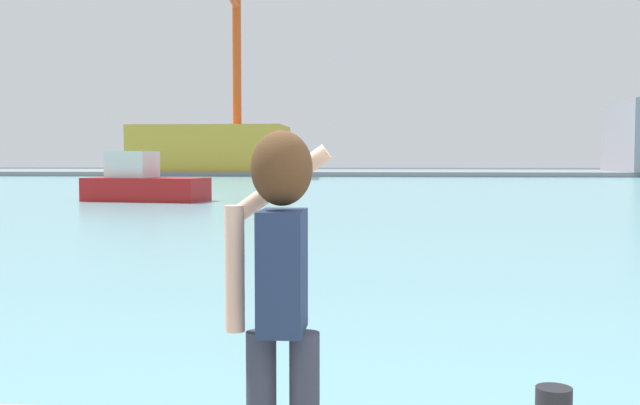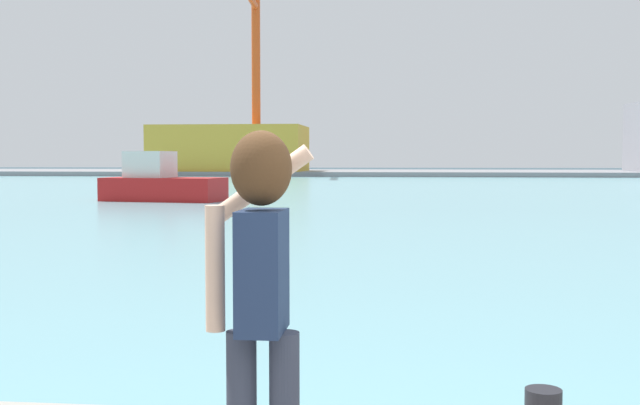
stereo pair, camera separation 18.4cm
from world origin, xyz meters
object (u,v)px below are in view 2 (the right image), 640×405
Objects in this scene: person_photographer at (260,279)px; port_crane at (255,68)px; warehouse_left at (230,148)px; boat_moored at (161,184)px.

person_photographer is 0.09× the size of port_crane.
warehouse_left is 10.39m from port_crane.
warehouse_left reaches higher than boat_moored.
port_crane is (3.65, -3.38, 9.12)m from warehouse_left.
port_crane reaches higher than person_photographer.
warehouse_left reaches higher than person_photographer.
warehouse_left is at bearing 12.78° from person_photographer.
warehouse_left is at bearing 137.14° from port_crane.
port_crane is (-4.88, 50.37, 11.46)m from boat_moored.
person_photographer is 86.09m from port_crane.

